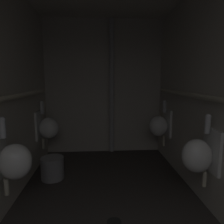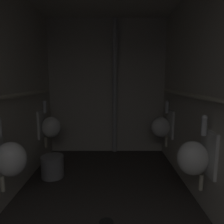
# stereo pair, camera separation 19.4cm
# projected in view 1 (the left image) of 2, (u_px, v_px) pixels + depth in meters

# --- Properties ---
(floor) EXTENTS (2.21, 3.91, 0.08)m
(floor) POSITION_uv_depth(u_px,v_px,m) (110.00, 220.00, 2.05)
(floor) COLOR #383330
(floor) RESTS_ON ground
(wall_right) EXTENTS (0.06, 3.91, 2.40)m
(wall_right) POSITION_uv_depth(u_px,v_px,m) (223.00, 95.00, 1.93)
(wall_right) COLOR beige
(wall_right) RESTS_ON ground
(wall_back) EXTENTS (2.21, 0.06, 2.40)m
(wall_back) POSITION_uv_depth(u_px,v_px,m) (104.00, 88.00, 3.76)
(wall_back) COLOR beige
(wall_back) RESTS_ON ground
(urinal_left_mid) EXTENTS (0.32, 0.30, 0.76)m
(urinal_left_mid) POSITION_uv_depth(u_px,v_px,m) (13.00, 160.00, 1.91)
(urinal_left_mid) COLOR white
(urinal_left_far) EXTENTS (0.32, 0.30, 0.76)m
(urinal_left_far) POSITION_uv_depth(u_px,v_px,m) (48.00, 127.00, 3.21)
(urinal_left_far) COLOR white
(urinal_right_mid) EXTENTS (0.32, 0.30, 0.76)m
(urinal_right_mid) POSITION_uv_depth(u_px,v_px,m) (199.00, 155.00, 2.05)
(urinal_right_mid) COLOR white
(urinal_right_far) EXTENTS (0.32, 0.30, 0.76)m
(urinal_right_far) POSITION_uv_depth(u_px,v_px,m) (160.00, 125.00, 3.35)
(urinal_right_far) COLOR white
(supply_pipe_right) EXTENTS (0.06, 3.15, 0.06)m
(supply_pipe_right) POSITION_uv_depth(u_px,v_px,m) (213.00, 99.00, 1.95)
(supply_pipe_right) COLOR beige
(standpipe_back_wall) EXTENTS (0.08, 0.08, 2.35)m
(standpipe_back_wall) POSITION_uv_depth(u_px,v_px,m) (112.00, 88.00, 3.66)
(standpipe_back_wall) COLOR #B2B2B2
(standpipe_back_wall) RESTS_ON ground
(floor_drain) EXTENTS (0.14, 0.14, 0.01)m
(floor_drain) POSITION_uv_depth(u_px,v_px,m) (114.00, 222.00, 1.96)
(floor_drain) COLOR black
(floor_drain) RESTS_ON ground
(waste_bin) EXTENTS (0.31, 0.31, 0.30)m
(waste_bin) POSITION_uv_depth(u_px,v_px,m) (53.00, 168.00, 2.81)
(waste_bin) COLOR gray
(waste_bin) RESTS_ON ground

